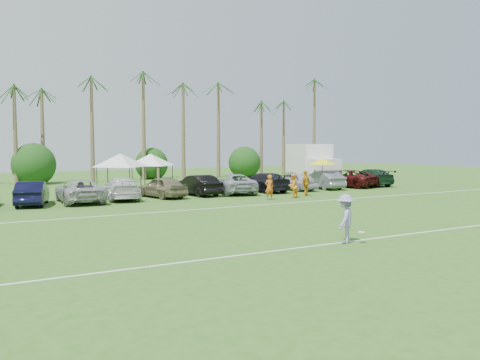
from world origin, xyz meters
TOP-DOWN VIEW (x-y plane):
  - ground at (0.00, 0.00)m, footprint 120.00×120.00m
  - field_lines at (0.00, 8.00)m, footprint 80.00×12.10m
  - palm_tree_3 at (-8.00, 38.00)m, footprint 2.40×2.40m
  - palm_tree_4 at (-4.00, 38.00)m, footprint 2.40×2.40m
  - palm_tree_5 at (0.00, 38.00)m, footprint 2.40×2.40m
  - palm_tree_6 at (4.00, 38.00)m, footprint 2.40×2.40m
  - palm_tree_7 at (8.00, 38.00)m, footprint 2.40×2.40m
  - palm_tree_8 at (13.00, 38.00)m, footprint 2.40×2.40m
  - palm_tree_9 at (18.00, 38.00)m, footprint 2.40×2.40m
  - palm_tree_10 at (23.00, 38.00)m, footprint 2.40×2.40m
  - palm_tree_11 at (27.00, 38.00)m, footprint 2.40×2.40m
  - bush_tree_1 at (-6.00, 39.00)m, footprint 4.00×4.00m
  - bush_tree_2 at (6.00, 39.00)m, footprint 4.00×4.00m
  - bush_tree_3 at (16.00, 39.00)m, footprint 4.00×4.00m
  - sideline_player_a at (5.16, 16.26)m, footprint 0.65×0.46m
  - sideline_player_b at (7.19, 16.36)m, footprint 0.94×0.81m
  - sideline_player_c at (8.84, 17.06)m, footprint 1.18×0.85m
  - box_truck at (17.39, 27.09)m, footprint 4.43×7.60m
  - canopy_tent_left at (-1.92, 25.92)m, footprint 4.34×4.34m
  - canopy_tent_right at (1.40, 28.24)m, footprint 4.20×4.20m
  - market_umbrella at (13.34, 20.68)m, footprint 2.31×2.31m
  - frisbee_player at (-1.02, 1.86)m, footprint 1.39×1.26m
  - parked_car_1 at (-9.10, 20.97)m, footprint 2.79×4.79m
  - parked_car_2 at (-6.24, 20.96)m, footprint 2.87×5.54m
  - parked_car_3 at (-3.38, 21.39)m, footprint 2.96×5.42m
  - parked_car_4 at (-0.52, 21.17)m, footprint 2.53×4.62m
  - parked_car_5 at (2.35, 21.42)m, footprint 1.94×4.64m
  - parked_car_6 at (5.21, 21.22)m, footprint 3.63×5.79m
  - parked_car_7 at (8.07, 21.40)m, footprint 2.29×5.22m
  - parked_car_8 at (10.93, 21.21)m, footprint 2.08×4.49m
  - parked_car_9 at (13.79, 21.09)m, footprint 2.13×4.69m
  - parked_car_10 at (16.66, 21.43)m, footprint 3.54×5.76m
  - parked_car_11 at (19.52, 21.55)m, footprint 2.87×5.40m

SIDE VIEW (x-z plane):
  - ground at x=0.00m, z-range 0.00..0.00m
  - field_lines at x=0.00m, z-range 0.00..0.01m
  - parked_car_1 at x=-9.10m, z-range 0.00..1.49m
  - parked_car_2 at x=-6.24m, z-range 0.00..1.49m
  - parked_car_3 at x=-3.38m, z-range 0.00..1.49m
  - parked_car_4 at x=-0.52m, z-range 0.00..1.49m
  - parked_car_5 at x=2.35m, z-range 0.00..1.49m
  - parked_car_6 at x=5.21m, z-range 0.00..1.49m
  - parked_car_7 at x=8.07m, z-range 0.00..1.49m
  - parked_car_8 at x=10.93m, z-range 0.00..1.49m
  - parked_car_9 at x=13.79m, z-range 0.00..1.49m
  - parked_car_10 at x=16.66m, z-range 0.00..1.49m
  - parked_car_11 at x=19.52m, z-range 0.00..1.49m
  - sideline_player_b at x=7.19m, z-range 0.00..1.66m
  - sideline_player_a at x=5.16m, z-range 0.00..1.68m
  - sideline_player_c at x=8.84m, z-range 0.00..1.85m
  - frisbee_player at x=-1.02m, z-range 0.00..1.87m
  - bush_tree_1 at x=-6.00m, z-range -0.20..3.80m
  - bush_tree_2 at x=6.00m, z-range -0.20..3.80m
  - bush_tree_3 at x=16.00m, z-range -0.20..3.80m
  - box_truck at x=17.39m, z-range 0.13..3.82m
  - market_umbrella at x=13.34m, z-range 1.02..3.59m
  - canopy_tent_right at x=1.40m, z-range 1.21..4.61m
  - canopy_tent_left at x=-1.92m, z-range 1.25..4.77m
  - palm_tree_4 at x=-4.00m, z-range 3.03..11.93m
  - palm_tree_8 at x=13.00m, z-range 3.03..11.93m
  - palm_tree_5 at x=0.00m, z-range 3.40..13.30m
  - palm_tree_9 at x=18.00m, z-range 3.40..13.30m
  - palm_tree_6 at x=4.00m, z-range 3.76..14.66m
  - palm_tree_10 at x=23.00m, z-range 3.76..14.66m
  - palm_tree_3 at x=-8.00m, z-range 4.11..16.01m
  - palm_tree_7 at x=8.00m, z-range 4.11..16.01m
  - palm_tree_11 at x=27.00m, z-range 4.11..16.01m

